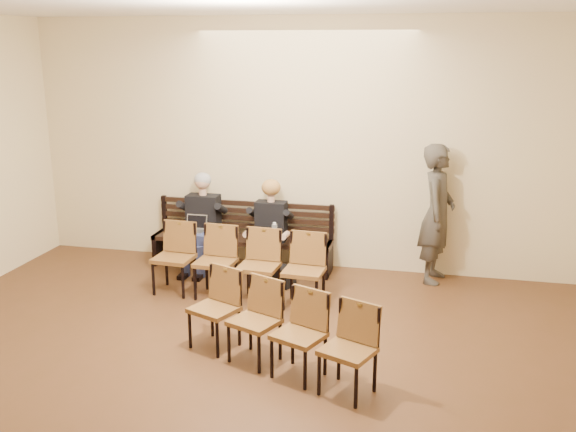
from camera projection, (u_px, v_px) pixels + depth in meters
name	position (u px, v px, depth m)	size (l,w,h in m)	color
room_walls	(192.00, 125.00, 4.79)	(8.02, 10.01, 3.51)	beige
bench	(242.00, 252.00, 9.20)	(2.60, 0.90, 0.45)	black
seated_man	(201.00, 222.00, 9.09)	(0.57, 0.78, 1.36)	black
seated_woman	(269.00, 231.00, 8.90)	(0.53, 0.73, 1.22)	black
laptop	(194.00, 234.00, 8.95)	(0.30, 0.24, 0.22)	#BCBDC1
water_bottle	(275.00, 240.00, 8.61)	(0.07, 0.07, 0.24)	silver
bag	(280.00, 276.00, 8.55)	(0.36, 0.24, 0.26)	black
passerby	(438.00, 203.00, 8.49)	(0.79, 0.52, 2.16)	#3D3831
chair_row_front	(276.00, 329.00, 6.28)	(2.07, 0.46, 0.85)	brown
chair_row_back	(237.00, 265.00, 8.01)	(2.21, 0.50, 0.91)	brown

